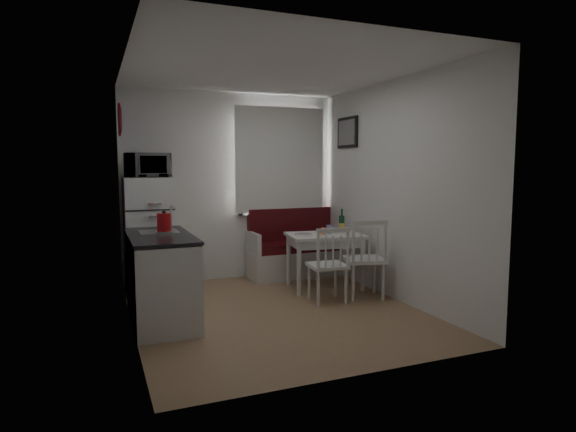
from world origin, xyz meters
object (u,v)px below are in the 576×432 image
at_px(fridge, 149,235).
at_px(kettle, 164,223).
at_px(wine_bottle, 342,220).
at_px(dining_table, 325,240).
at_px(chair_left, 331,257).
at_px(kitchen_counter, 161,277).
at_px(chair_right, 369,250).
at_px(microwave, 147,165).
at_px(bench, 295,254).

height_order(fridge, kettle, fridge).
bearing_deg(fridge, wine_bottle, -13.57).
xyz_separation_m(fridge, kettle, (0.03, -1.21, 0.29)).
relative_size(dining_table, chair_left, 2.17).
relative_size(chair_left, kettle, 2.08).
xyz_separation_m(kitchen_counter, wine_bottle, (2.45, 0.66, 0.41)).
xyz_separation_m(dining_table, kettle, (-2.10, -0.53, 0.38)).
distance_m(dining_table, chair_right, 0.72).
distance_m(fridge, microwave, 0.88).
bearing_deg(kettle, kitchen_counter, -146.79).
bearing_deg(wine_bottle, dining_table, -161.51).
height_order(bench, wine_bottle, wine_bottle).
relative_size(bench, kettle, 5.92).
height_order(chair_left, wine_bottle, wine_bottle).
bearing_deg(wine_bottle, microwave, 167.55).
xyz_separation_m(microwave, kettle, (0.03, -1.16, -0.59)).
relative_size(dining_table, chair_right, 1.91).
bearing_deg(kettle, chair_right, -3.50).
xyz_separation_m(fridge, wine_bottle, (2.43, -0.59, 0.14)).
distance_m(bench, chair_right, 1.53).
xyz_separation_m(chair_left, kettle, (-1.85, 0.14, 0.46)).
xyz_separation_m(chair_left, microwave, (-1.88, 1.30, 1.05)).
relative_size(chair_left, wine_bottle, 1.56).
bearing_deg(dining_table, fridge, 170.79).
bearing_deg(kettle, dining_table, 14.04).
height_order(microwave, wine_bottle, microwave).
height_order(bench, dining_table, bench).
bearing_deg(kettle, bench, 33.29).
distance_m(dining_table, wine_bottle, 0.39).
relative_size(bench, fridge, 0.94).
distance_m(bench, fridge, 2.09).
xyz_separation_m(dining_table, fridge, (-2.13, 0.69, 0.09)).
bearing_deg(dining_table, chair_left, -102.04).
height_order(chair_right, fridge, fridge).
bearing_deg(fridge, dining_table, -17.86).
height_order(dining_table, wine_bottle, wine_bottle).
bearing_deg(kitchen_counter, fridge, 89.10).
xyz_separation_m(dining_table, chair_left, (-0.25, -0.66, -0.08)).
relative_size(microwave, kettle, 2.35).
relative_size(bench, wine_bottle, 4.44).
relative_size(fridge, wine_bottle, 4.73).
height_order(dining_table, chair_right, chair_right).
bearing_deg(dining_table, bench, 104.78).
relative_size(microwave, wine_bottle, 1.76).
distance_m(kitchen_counter, chair_right, 2.41).
bearing_deg(fridge, chair_left, -35.64).
bearing_deg(chair_left, kettle, -178.33).
xyz_separation_m(kitchen_counter, microwave, (0.02, 1.19, 1.15)).
relative_size(kitchen_counter, fridge, 0.91).
distance_m(chair_left, microwave, 2.51).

